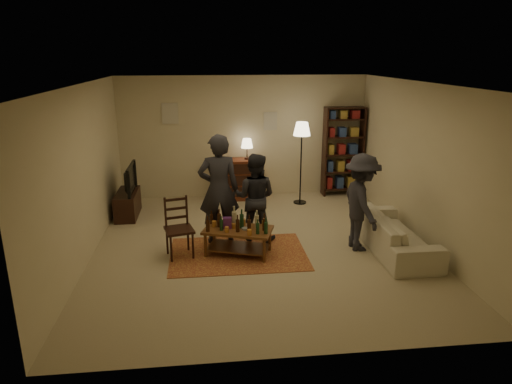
{
  "coord_description": "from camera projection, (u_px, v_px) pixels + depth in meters",
  "views": [
    {
      "loc": [
        -0.86,
        -7.12,
        3.14
      ],
      "look_at": [
        -0.05,
        0.1,
        0.93
      ],
      "focal_mm": 32.0,
      "sensor_mm": 36.0,
      "label": 1
    }
  ],
  "objects": [
    {
      "name": "tv_stand",
      "position": [
        127.0,
        198.0,
        9.11
      ],
      "size": [
        0.4,
        1.0,
        1.06
      ],
      "color": "black",
      "rests_on": "ground"
    },
    {
      "name": "rug",
      "position": [
        238.0,
        254.0,
        7.46
      ],
      "size": [
        2.2,
        1.5,
        0.01
      ],
      "primitive_type": "cube",
      "color": "maroon",
      "rests_on": "ground"
    },
    {
      "name": "person_right",
      "position": [
        255.0,
        197.0,
        7.87
      ],
      "size": [
        0.9,
        0.8,
        1.54
      ],
      "primitive_type": "imported",
      "rotation": [
        0.0,
        0.0,
        2.79
      ],
      "color": "#24242B",
      "rests_on": "ground"
    },
    {
      "name": "coffee_table",
      "position": [
        238.0,
        231.0,
        7.35
      ],
      "size": [
        1.21,
        0.9,
        0.78
      ],
      "rotation": [
        0.0,
        0.0,
        -0.33
      ],
      "color": "brown",
      "rests_on": "ground"
    },
    {
      "name": "bookshelf",
      "position": [
        343.0,
        151.0,
        10.36
      ],
      "size": [
        0.9,
        0.34,
        2.02
      ],
      "color": "black",
      "rests_on": "ground"
    },
    {
      "name": "room_shell",
      "position": [
        214.0,
        117.0,
        10.01
      ],
      "size": [
        6.0,
        6.0,
        6.0
      ],
      "color": "beige",
      "rests_on": "ground"
    },
    {
      "name": "dresser",
      "position": [
        236.0,
        178.0,
        10.19
      ],
      "size": [
        1.0,
        0.5,
        1.36
      ],
      "color": "maroon",
      "rests_on": "ground"
    },
    {
      "name": "floor",
      "position": [
        259.0,
        246.0,
        7.77
      ],
      "size": [
        6.0,
        6.0,
        0.0
      ],
      "primitive_type": "plane",
      "color": "#C6B793",
      "rests_on": "ground"
    },
    {
      "name": "floor_lamp",
      "position": [
        302.0,
        135.0,
        9.58
      ],
      "size": [
        0.36,
        0.36,
        1.77
      ],
      "color": "black",
      "rests_on": "ground"
    },
    {
      "name": "person_by_sofa",
      "position": [
        361.0,
        203.0,
        7.45
      ],
      "size": [
        0.65,
        1.07,
        1.62
      ],
      "primitive_type": "imported",
      "rotation": [
        0.0,
        0.0,
        1.62
      ],
      "color": "#292830",
      "rests_on": "ground"
    },
    {
      "name": "person_left",
      "position": [
        219.0,
        190.0,
        7.68
      ],
      "size": [
        0.71,
        0.48,
        1.9
      ],
      "primitive_type": "imported",
      "rotation": [
        0.0,
        0.0,
        3.18
      ],
      "color": "#26262D",
      "rests_on": "ground"
    },
    {
      "name": "dining_chair",
      "position": [
        178.0,
        225.0,
        7.28
      ],
      "size": [
        0.52,
        0.52,
        0.99
      ],
      "rotation": [
        0.0,
        0.0,
        0.25
      ],
      "color": "black",
      "rests_on": "ground"
    },
    {
      "name": "sofa",
      "position": [
        394.0,
        233.0,
        7.54
      ],
      "size": [
        0.81,
        2.08,
        0.61
      ],
      "primitive_type": "imported",
      "rotation": [
        0.0,
        0.0,
        1.57
      ],
      "color": "beige",
      "rests_on": "ground"
    }
  ]
}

